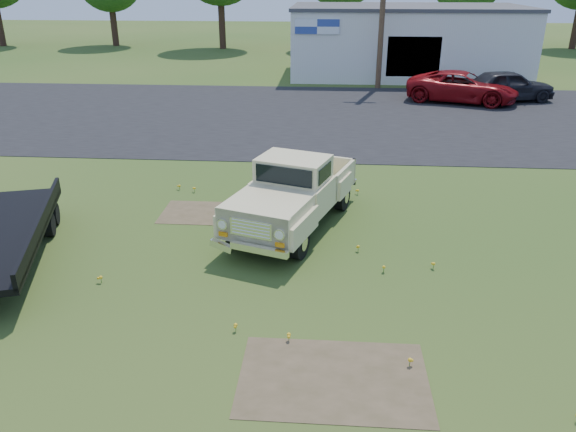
% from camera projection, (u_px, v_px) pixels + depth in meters
% --- Properties ---
extents(ground, '(140.00, 140.00, 0.00)m').
position_uv_depth(ground, '(262.00, 281.00, 11.75)').
color(ground, '#2A4E19').
rests_on(ground, ground).
extents(asphalt_lot, '(90.00, 14.00, 0.02)m').
position_uv_depth(asphalt_lot, '(300.00, 116.00, 25.48)').
color(asphalt_lot, black).
rests_on(asphalt_lot, ground).
extents(dirt_patch_a, '(3.00, 2.00, 0.01)m').
position_uv_depth(dirt_patch_a, '(333.00, 379.00, 8.90)').
color(dirt_patch_a, '#4D4229').
rests_on(dirt_patch_a, ground).
extents(dirt_patch_b, '(2.20, 1.60, 0.01)m').
position_uv_depth(dirt_patch_b, '(203.00, 213.00, 15.09)').
color(dirt_patch_b, '#4D4229').
rests_on(dirt_patch_b, ground).
extents(commercial_building, '(14.20, 8.20, 4.15)m').
position_uv_depth(commercial_building, '(406.00, 40.00, 35.23)').
color(commercial_building, silver).
rests_on(commercial_building, ground).
extents(utility_pole_mid, '(1.60, 0.30, 9.00)m').
position_uv_depth(utility_pole_mid, '(383.00, 1.00, 29.80)').
color(utility_pole_mid, '#3E291D').
rests_on(utility_pole_mid, ground).
extents(vintage_pickup_truck, '(3.51, 5.44, 1.84)m').
position_uv_depth(vintage_pickup_truck, '(293.00, 192.00, 13.94)').
color(vintage_pickup_truck, beige).
rests_on(vintage_pickup_truck, ground).
extents(red_pickup, '(5.84, 3.99, 1.49)m').
position_uv_depth(red_pickup, '(462.00, 87.00, 27.88)').
color(red_pickup, maroon).
rests_on(red_pickup, ground).
extents(dark_sedan, '(4.80, 2.78, 1.54)m').
position_uv_depth(dark_sedan, '(508.00, 86.00, 28.08)').
color(dark_sedan, black).
rests_on(dark_sedan, ground).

